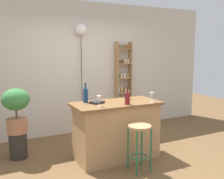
{
  "coord_description": "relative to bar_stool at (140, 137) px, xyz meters",
  "views": [
    {
      "loc": [
        -1.92,
        -3.36,
        1.78
      ],
      "look_at": [
        0.05,
        0.55,
        1.11
      ],
      "focal_mm": 41.62,
      "sensor_mm": 36.0,
      "label": 1
    }
  ],
  "objects": [
    {
      "name": "pendant_globe_light",
      "position": [
        -0.1,
        2.14,
        1.67
      ],
      "size": [
        0.25,
        0.25,
        2.33
      ],
      "color": "black",
      "rests_on": "ground"
    },
    {
      "name": "cookbook",
      "position": [
        -0.38,
        0.67,
        0.44
      ],
      "size": [
        0.25,
        0.22,
        0.03
      ],
      "primitive_type": "cube",
      "rotation": [
        0.0,
        0.0,
        0.37
      ],
      "color": "black",
      "rests_on": "kitchen_counter"
    },
    {
      "name": "wine_glass_left",
      "position": [
        -0.44,
        0.45,
        0.54
      ],
      "size": [
        0.07,
        0.07,
        0.16
      ],
      "color": "silver",
      "rests_on": "kitchen_counter"
    },
    {
      "name": "spice_shelf",
      "position": [
        0.9,
        2.09,
        0.47
      ],
      "size": [
        0.37,
        0.17,
        1.97
      ],
      "color": "#A87F51",
      "rests_on": "ground"
    },
    {
      "name": "bottle_olive_oil",
      "position": [
        0.01,
        0.38,
        0.52
      ],
      "size": [
        0.08,
        0.08,
        0.25
      ],
      "color": "maroon",
      "rests_on": "kitchen_counter"
    },
    {
      "name": "plant_stool",
      "position": [
        -1.53,
        1.31,
        -0.3
      ],
      "size": [
        0.29,
        0.29,
        0.43
      ],
      "primitive_type": "cylinder",
      "color": "#2D2823",
      "rests_on": "ground"
    },
    {
      "name": "kitchen_counter",
      "position": [
        -0.07,
        0.6,
        -0.05
      ],
      "size": [
        1.44,
        0.69,
        0.94
      ],
      "color": "tan",
      "rests_on": "ground"
    },
    {
      "name": "bar_stool",
      "position": [
        0.0,
        0.0,
        0.0
      ],
      "size": [
        0.34,
        0.34,
        0.7
      ],
      "color": "#196642",
      "rests_on": "ground"
    },
    {
      "name": "back_wall",
      "position": [
        -0.07,
        2.25,
        0.88
      ],
      "size": [
        6.4,
        0.1,
        2.8
      ],
      "primitive_type": "cube",
      "color": "beige",
      "rests_on": "ground"
    },
    {
      "name": "bottle_soda_blue",
      "position": [
        -0.52,
        0.81,
        0.54
      ],
      "size": [
        0.08,
        0.08,
        0.32
      ],
      "color": "navy",
      "rests_on": "kitchen_counter"
    },
    {
      "name": "wine_glass_center",
      "position": [
        0.23,
        0.76,
        0.54
      ],
      "size": [
        0.07,
        0.07,
        0.16
      ],
      "color": "silver",
      "rests_on": "kitchen_counter"
    },
    {
      "name": "ground",
      "position": [
        -0.07,
        0.3,
        -0.52
      ],
      "size": [
        12.0,
        12.0,
        0.0
      ],
      "primitive_type": "plane",
      "color": "brown"
    },
    {
      "name": "wine_glass_right",
      "position": [
        0.44,
        0.35,
        0.54
      ],
      "size": [
        0.07,
        0.07,
        0.16
      ],
      "color": "silver",
      "rests_on": "kitchen_counter"
    },
    {
      "name": "potted_plant",
      "position": [
        -1.53,
        1.31,
        0.35
      ],
      "size": [
        0.45,
        0.4,
        0.74
      ],
      "color": "#A86B4C",
      "rests_on": "plant_stool"
    }
  ]
}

